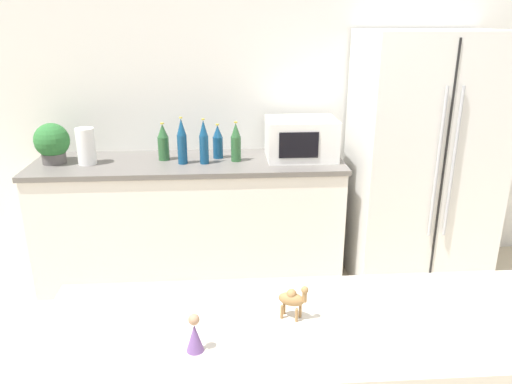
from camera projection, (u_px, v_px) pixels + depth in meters
The scene contains 13 objects.
wall_back at pixel (251, 97), 3.67m from camera, with size 8.00×0.06×2.55m.
back_counter at pixel (191, 220), 3.61m from camera, with size 2.14×0.63×0.89m.
refrigerator at pixel (421, 161), 3.49m from camera, with size 0.92×0.75×1.75m.
potted_plant at pixel (52, 143), 3.36m from camera, with size 0.23×0.23×0.27m.
paper_towel_roll at pixel (86, 146), 3.34m from camera, with size 0.12×0.12×0.25m.
microwave at pixel (301, 139), 3.48m from camera, with size 0.48×0.37×0.28m.
back_bottle_0 at pixel (182, 142), 3.34m from camera, with size 0.06×0.06×0.32m.
back_bottle_1 at pixel (236, 142), 3.41m from camera, with size 0.07×0.07×0.28m.
back_bottle_2 at pixel (163, 142), 3.44m from camera, with size 0.08×0.08×0.26m.
back_bottle_3 at pixel (204, 142), 3.35m from camera, with size 0.06×0.06×0.31m.
back_bottle_4 at pixel (218, 142), 3.49m from camera, with size 0.07×0.07×0.24m.
camel_figurine at pixel (293, 299), 1.55m from camera, with size 0.10×0.07×0.12m.
wise_man_figurine_blue at pixel (195, 335), 1.40m from camera, with size 0.05×0.05×0.12m.
Camera 1 is at (-0.22, -0.95, 1.84)m, focal length 35.00 mm.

